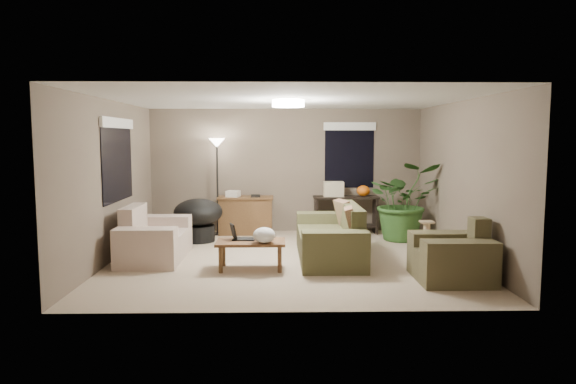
{
  "coord_description": "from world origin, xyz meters",
  "views": [
    {
      "loc": [
        -0.17,
        -7.98,
        1.91
      ],
      "look_at": [
        0.0,
        0.2,
        1.05
      ],
      "focal_mm": 32.0,
      "sensor_mm": 36.0,
      "label": 1
    }
  ],
  "objects_px": {
    "loveseat": "(153,240)",
    "houseplant": "(403,210)",
    "papasan_chair": "(198,217)",
    "cat_scratching_post": "(426,237)",
    "main_sofa": "(332,240)",
    "floor_lamp": "(217,154)",
    "coffee_table": "(251,245)",
    "desk": "(246,215)",
    "console_table": "(346,212)",
    "armchair": "(453,258)"
  },
  "relations": [
    {
      "from": "desk",
      "to": "papasan_chair",
      "type": "distance_m",
      "value": 1.11
    },
    {
      "from": "main_sofa",
      "to": "console_table",
      "type": "distance_m",
      "value": 2.2
    },
    {
      "from": "houseplant",
      "to": "cat_scratching_post",
      "type": "relative_size",
      "value": 2.95
    },
    {
      "from": "desk",
      "to": "cat_scratching_post",
      "type": "height_order",
      "value": "desk"
    },
    {
      "from": "console_table",
      "to": "desk",
      "type": "bearing_deg",
      "value": -178.77
    },
    {
      "from": "papasan_chair",
      "to": "loveseat",
      "type": "bearing_deg",
      "value": -110.07
    },
    {
      "from": "papasan_chair",
      "to": "cat_scratching_post",
      "type": "height_order",
      "value": "papasan_chair"
    },
    {
      "from": "loveseat",
      "to": "houseplant",
      "type": "bearing_deg",
      "value": 18.22
    },
    {
      "from": "desk",
      "to": "cat_scratching_post",
      "type": "bearing_deg",
      "value": -25.89
    },
    {
      "from": "papasan_chair",
      "to": "cat_scratching_post",
      "type": "distance_m",
      "value": 4.11
    },
    {
      "from": "console_table",
      "to": "floor_lamp",
      "type": "distance_m",
      "value": 2.81
    },
    {
      "from": "loveseat",
      "to": "console_table",
      "type": "bearing_deg",
      "value": 32.8
    },
    {
      "from": "main_sofa",
      "to": "loveseat",
      "type": "distance_m",
      "value": 2.84
    },
    {
      "from": "floor_lamp",
      "to": "desk",
      "type": "bearing_deg",
      "value": 3.54
    },
    {
      "from": "main_sofa",
      "to": "floor_lamp",
      "type": "height_order",
      "value": "floor_lamp"
    },
    {
      "from": "console_table",
      "to": "floor_lamp",
      "type": "height_order",
      "value": "floor_lamp"
    },
    {
      "from": "main_sofa",
      "to": "armchair",
      "type": "xyz_separation_m",
      "value": [
        1.5,
        -1.33,
        0.0
      ]
    },
    {
      "from": "main_sofa",
      "to": "houseplant",
      "type": "relative_size",
      "value": 1.49
    },
    {
      "from": "houseplant",
      "to": "floor_lamp",
      "type": "bearing_deg",
      "value": 169.6
    },
    {
      "from": "armchair",
      "to": "desk",
      "type": "xyz_separation_m",
      "value": [
        -3.0,
        3.43,
        0.08
      ]
    },
    {
      "from": "armchair",
      "to": "houseplant",
      "type": "relative_size",
      "value": 0.68
    },
    {
      "from": "floor_lamp",
      "to": "loveseat",
      "type": "bearing_deg",
      "value": -110.65
    },
    {
      "from": "coffee_table",
      "to": "desk",
      "type": "relative_size",
      "value": 0.91
    },
    {
      "from": "loveseat",
      "to": "houseplant",
      "type": "distance_m",
      "value": 4.57
    },
    {
      "from": "loveseat",
      "to": "cat_scratching_post",
      "type": "relative_size",
      "value": 3.2
    },
    {
      "from": "desk",
      "to": "papasan_chair",
      "type": "height_order",
      "value": "papasan_chair"
    },
    {
      "from": "console_table",
      "to": "main_sofa",
      "type": "bearing_deg",
      "value": -103.37
    },
    {
      "from": "main_sofa",
      "to": "coffee_table",
      "type": "bearing_deg",
      "value": -150.83
    },
    {
      "from": "coffee_table",
      "to": "desk",
      "type": "xyz_separation_m",
      "value": [
        -0.25,
        2.8,
        0.02
      ]
    },
    {
      "from": "desk",
      "to": "floor_lamp",
      "type": "bearing_deg",
      "value": -176.46
    },
    {
      "from": "papasan_chair",
      "to": "houseplant",
      "type": "height_order",
      "value": "houseplant"
    },
    {
      "from": "main_sofa",
      "to": "houseplant",
      "type": "xyz_separation_m",
      "value": [
        1.5,
        1.41,
        0.28
      ]
    },
    {
      "from": "main_sofa",
      "to": "armchair",
      "type": "distance_m",
      "value": 2.0
    },
    {
      "from": "main_sofa",
      "to": "console_table",
      "type": "height_order",
      "value": "main_sofa"
    },
    {
      "from": "armchair",
      "to": "loveseat",
      "type": "bearing_deg",
      "value": 163.11
    },
    {
      "from": "houseplant",
      "to": "cat_scratching_post",
      "type": "bearing_deg",
      "value": -77.39
    },
    {
      "from": "main_sofa",
      "to": "papasan_chair",
      "type": "bearing_deg",
      "value": 149.69
    },
    {
      "from": "armchair",
      "to": "cat_scratching_post",
      "type": "relative_size",
      "value": 2.0
    },
    {
      "from": "floor_lamp",
      "to": "cat_scratching_post",
      "type": "xyz_separation_m",
      "value": [
        3.75,
        -1.51,
        -1.38
      ]
    },
    {
      "from": "console_table",
      "to": "papasan_chair",
      "type": "xyz_separation_m",
      "value": [
        -2.84,
        -0.78,
        0.03
      ]
    },
    {
      "from": "loveseat",
      "to": "papasan_chair",
      "type": "distance_m",
      "value": 1.48
    },
    {
      "from": "loveseat",
      "to": "armchair",
      "type": "relative_size",
      "value": 1.6
    },
    {
      "from": "floor_lamp",
      "to": "coffee_table",
      "type": "bearing_deg",
      "value": -73.87
    },
    {
      "from": "console_table",
      "to": "houseplant",
      "type": "bearing_deg",
      "value": -36.41
    },
    {
      "from": "main_sofa",
      "to": "loveseat",
      "type": "relative_size",
      "value": 1.38
    },
    {
      "from": "loveseat",
      "to": "desk",
      "type": "distance_m",
      "value": 2.5
    },
    {
      "from": "console_table",
      "to": "papasan_chair",
      "type": "relative_size",
      "value": 1.16
    },
    {
      "from": "armchair",
      "to": "console_table",
      "type": "distance_m",
      "value": 3.61
    },
    {
      "from": "loveseat",
      "to": "desk",
      "type": "relative_size",
      "value": 1.45
    },
    {
      "from": "coffee_table",
      "to": "papasan_chair",
      "type": "height_order",
      "value": "papasan_chair"
    }
  ]
}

